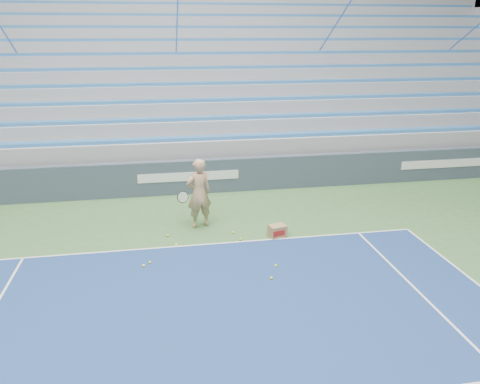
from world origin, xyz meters
name	(u,v)px	position (x,y,z in m)	size (l,w,h in m)	color
sponsor_barrier	(189,177)	(0.00, 15.88, 0.55)	(30.00, 0.32, 1.10)	#374353
bleachers	(178,97)	(0.00, 21.60, 2.36)	(31.00, 9.15, 7.30)	#92959A
tennis_player	(199,193)	(0.09, 13.06, 0.94)	(1.00, 0.94, 1.88)	tan
ball_box	(277,231)	(1.98, 12.06, 0.16)	(0.48, 0.41, 0.31)	olive
tennis_ball_0	(240,239)	(1.01, 11.99, 0.03)	(0.07, 0.07, 0.07)	#DDF131
tennis_ball_1	(150,262)	(-1.22, 11.11, 0.03)	(0.07, 0.07, 0.07)	#DDF131
tennis_ball_2	(271,278)	(1.32, 9.95, 0.03)	(0.07, 0.07, 0.07)	#DDF131
tennis_ball_3	(176,245)	(-0.59, 11.94, 0.03)	(0.07, 0.07, 0.07)	#DDF131
tennis_ball_4	(168,235)	(-0.78, 12.54, 0.03)	(0.07, 0.07, 0.07)	#DDF131
tennis_ball_5	(144,266)	(-1.35, 10.97, 0.03)	(0.07, 0.07, 0.07)	#DDF131
tennis_ball_6	(276,266)	(1.55, 10.47, 0.03)	(0.07, 0.07, 0.07)	#DDF131
tennis_ball_7	(233,232)	(0.89, 12.44, 0.03)	(0.07, 0.07, 0.07)	#DDF131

